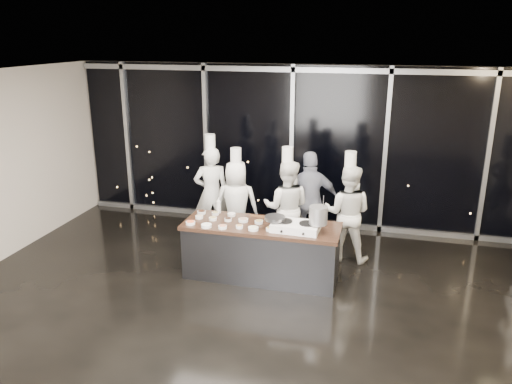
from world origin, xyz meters
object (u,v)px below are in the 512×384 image
chef_far_left (212,192)px  chef_center (287,207)px  guest (310,201)px  chef_left (236,204)px  chef_right (347,212)px  frying_pan (274,218)px  demo_counter (261,251)px  stove (296,226)px  stock_pot (318,215)px

chef_far_left → chef_center: bearing=143.5°
chef_center → guest: size_ratio=1.07×
chef_center → chef_left: bearing=-6.0°
chef_far_left → chef_left: size_ratio=1.08×
chef_left → chef_right: bearing=170.1°
frying_pan → guest: (0.34, 1.41, -0.16)m
demo_counter → chef_center: size_ratio=1.27×
frying_pan → guest: 1.46m
frying_pan → guest: guest is taller
chef_far_left → chef_center: size_ratio=1.04×
demo_counter → guest: bearing=66.5°
chef_far_left → chef_center: (1.50, -0.33, -0.05)m
stove → chef_left: size_ratio=0.39×
demo_counter → stove: size_ratio=3.37×
chef_left → chef_right: size_ratio=0.97×
stock_pot → chef_far_left: (-2.19, 1.45, -0.27)m
demo_counter → frying_pan: frying_pan is taller
stock_pot → chef_center: chef_center is taller
chef_far_left → guest: chef_far_left is taller
frying_pan → chef_left: size_ratio=0.30×
chef_far_left → chef_left: bearing=128.6°
frying_pan → stove: bearing=2.2°
stock_pot → stove: bearing=179.2°
demo_counter → chef_center: bearing=78.6°
chef_center → frying_pan: bearing=87.6°
frying_pan → chef_right: 1.55m
stove → chef_right: chef_right is taller
frying_pan → chef_right: bearing=50.5°
stove → chef_center: bearing=110.3°
chef_center → guest: (0.37, 0.30, 0.04)m
stock_pot → chef_center: bearing=121.9°
demo_counter → chef_far_left: bearing=134.0°
chef_center → stove: bearing=104.1°
chef_far_left → chef_left: (0.58, -0.30, -0.08)m
stock_pot → chef_right: bearing=72.8°
chef_far_left → stock_pot: bearing=122.6°
chef_left → chef_right: (1.97, -0.00, 0.02)m
guest → stove: bearing=70.2°
chef_center → chef_right: size_ratio=1.01×
stock_pot → chef_center: (-0.69, 1.11, -0.31)m
demo_counter → chef_left: size_ratio=1.33×
chef_left → guest: 1.32m
stock_pot → chef_center: size_ratio=0.14×
stock_pot → chef_center: 1.35m
demo_counter → chef_center: (0.20, 1.01, 0.41)m
demo_counter → stove: (0.56, -0.10, 0.51)m
stove → stock_pot: (0.34, -0.00, 0.21)m
demo_counter → chef_left: bearing=124.7°
demo_counter → chef_right: chef_right is taller
chef_center → guest: bearing=-144.4°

